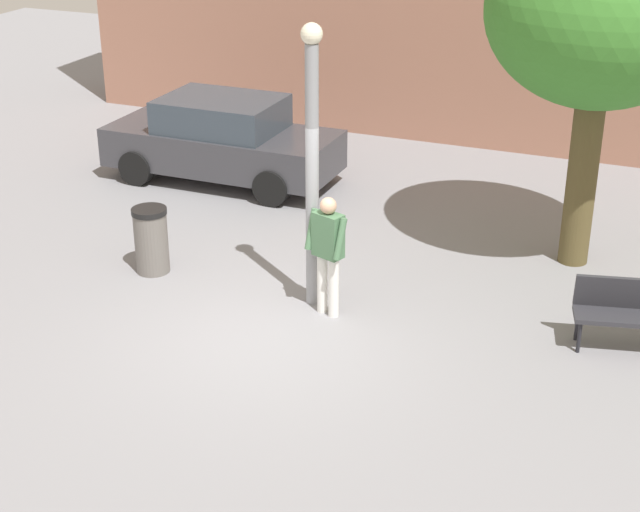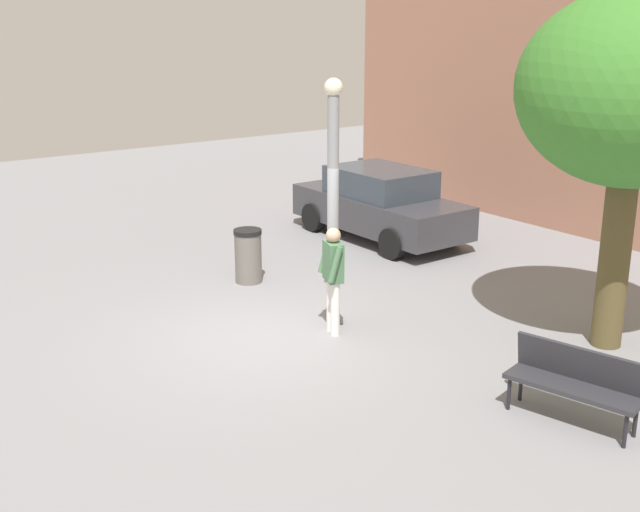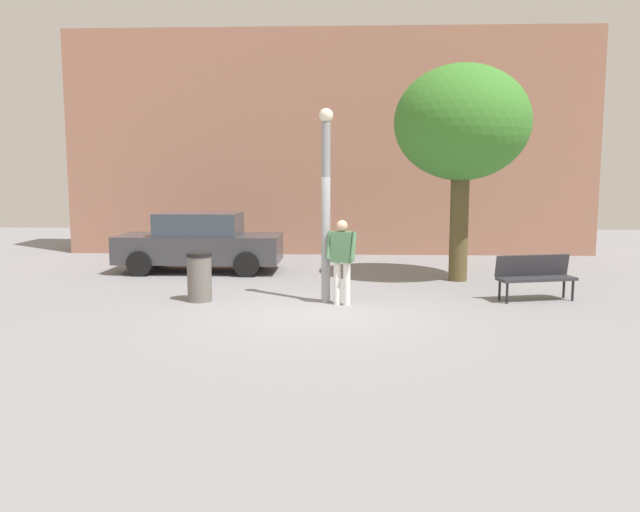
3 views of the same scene
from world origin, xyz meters
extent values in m
plane|color=gray|center=(0.00, 0.00, 0.00)|extent=(36.00, 36.00, 0.00)
cylinder|color=gray|center=(0.15, 1.11, 1.78)|extent=(0.18, 0.18, 3.56)
sphere|color=#F2EACC|center=(0.15, 1.11, 3.68)|extent=(0.28, 0.28, 0.28)
cylinder|color=white|center=(0.57, 0.85, 0.42)|extent=(0.14, 0.14, 0.85)
cylinder|color=white|center=(0.38, 0.91, 0.42)|extent=(0.14, 0.14, 0.85)
cube|color=#47704C|center=(0.47, 0.88, 1.15)|extent=(0.45, 0.34, 0.60)
sphere|color=tan|center=(0.47, 0.88, 1.56)|extent=(0.22, 0.22, 0.22)
cylinder|color=#47704C|center=(0.69, 0.75, 1.18)|extent=(0.16, 0.25, 0.55)
cylinder|color=#47704C|center=(0.22, 0.91, 1.18)|extent=(0.16, 0.25, 0.55)
cube|color=#2D2D33|center=(4.41, 1.45, 0.45)|extent=(1.66, 0.80, 0.06)
cube|color=#2D2D33|center=(4.36, 1.63, 0.70)|extent=(1.58, 0.50, 0.44)
cylinder|color=black|center=(5.15, 1.46, 0.21)|extent=(0.05, 0.05, 0.42)
cylinder|color=black|center=(3.75, 1.12, 0.21)|extent=(0.05, 0.05, 0.42)
cylinder|color=black|center=(5.07, 1.77, 0.21)|extent=(0.05, 0.05, 0.42)
cylinder|color=black|center=(3.67, 1.43, 0.21)|extent=(0.05, 0.05, 0.42)
cylinder|color=brown|center=(3.24, 3.86, 1.32)|extent=(0.44, 0.44, 2.63)
ellipsoid|color=#3A7E2B|center=(3.24, 3.86, 3.74)|extent=(3.17, 3.17, 2.69)
cube|color=#38383D|center=(-3.28, 5.00, 0.62)|extent=(4.20, 1.70, 0.70)
cube|color=#333D47|center=(-3.28, 5.00, 1.25)|extent=(2.10, 1.56, 0.60)
cylinder|color=black|center=(-1.93, 5.80, 0.32)|extent=(0.64, 0.22, 0.64)
cylinder|color=black|center=(-1.93, 4.20, 0.32)|extent=(0.64, 0.22, 0.64)
cylinder|color=black|center=(-4.63, 5.80, 0.32)|extent=(0.64, 0.22, 0.64)
cylinder|color=black|center=(-4.63, 4.20, 0.32)|extent=(0.64, 0.22, 0.64)
cylinder|color=#66605B|center=(-2.41, 1.12, 0.46)|extent=(0.49, 0.49, 0.91)
cylinder|color=black|center=(-2.41, 1.12, 0.95)|extent=(0.51, 0.51, 0.08)
camera|label=1|loc=(4.82, -9.82, 6.11)|focal=54.32mm
camera|label=2|loc=(9.60, -6.08, 4.69)|focal=44.97mm
camera|label=3|loc=(0.57, -11.60, 2.60)|focal=36.22mm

